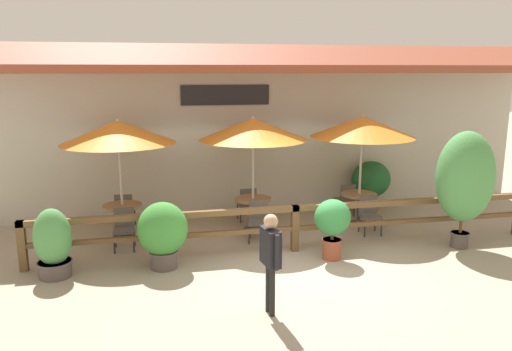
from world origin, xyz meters
The scene contains 21 objects.
ground_plane centered at (0.00, 0.00, 0.00)m, with size 60.00×60.00×0.00m, color #9E937F.
building_facade centered at (0.00, 4.10, 2.17)m, with size 14.28×1.49×4.23m.
patio_railing centered at (0.00, 1.05, 0.70)m, with size 10.40×0.14×0.95m.
patio_umbrella_near centered at (-3.44, 2.56, 2.33)m, with size 2.40×2.40×2.60m.
dining_table_near centered at (-3.44, 2.56, 0.60)m, with size 0.83×0.83×0.75m.
chair_near_streetside centered at (-3.38, 1.87, 0.46)m, with size 0.42×0.42×0.84m.
chair_near_wallside centered at (-3.44, 3.25, 0.46)m, with size 0.46×0.46×0.84m.
patio_umbrella_middle centered at (-0.56, 2.53, 2.33)m, with size 2.40×2.40×2.60m.
dining_table_middle centered at (-0.56, 2.53, 0.60)m, with size 0.83×0.83×0.75m.
chair_middle_streetside centered at (-0.58, 1.82, 0.46)m, with size 0.51×0.51×0.84m.
chair_middle_wallside centered at (-0.57, 3.24, 0.46)m, with size 0.43×0.43×0.84m.
patio_umbrella_far centered at (1.98, 2.47, 2.33)m, with size 2.40×2.40×2.60m.
dining_table_far centered at (1.98, 2.47, 0.60)m, with size 0.83×0.83×0.75m.
chair_far_streetside centered at (1.94, 1.79, 0.46)m, with size 0.45×0.45×0.84m.
chair_far_wallside centered at (1.91, 3.16, 0.46)m, with size 0.46×0.46×0.84m.
potted_plant_corner_fern centered at (3.40, 0.57, 1.47)m, with size 1.17×1.05×2.42m.
potted_plant_small_flowering centered at (0.58, 0.48, 0.74)m, with size 0.70×0.63×1.19m.
potted_plant_broad_leaf centered at (-4.52, 0.67, 0.61)m, with size 0.65×0.60×1.25m.
potted_plant_entrance_palm centered at (-2.62, 0.69, 0.69)m, with size 0.91×0.82×1.25m.
potted_plant_tall_tropical centered at (2.76, 3.55, 0.79)m, with size 1.01×0.91×1.30m.
pedestrian centered at (-1.09, -1.44, 1.00)m, with size 0.25×0.55×1.56m.
Camera 1 is at (-2.70, -8.19, 3.60)m, focal length 35.00 mm.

